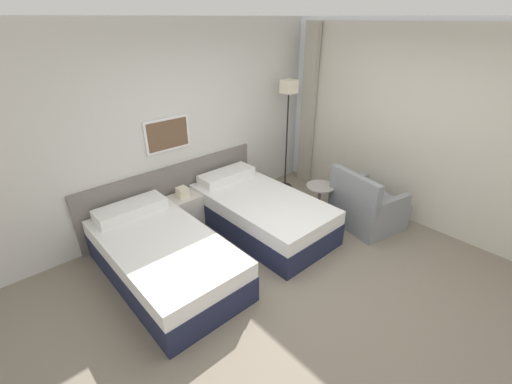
# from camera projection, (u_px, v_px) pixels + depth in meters

# --- Properties ---
(ground_plane) EXTENTS (16.00, 16.00, 0.00)m
(ground_plane) POSITION_uv_depth(u_px,v_px,m) (310.00, 283.00, 3.87)
(ground_plane) COLOR slate
(wall_headboard) EXTENTS (10.00, 0.10, 2.70)m
(wall_headboard) POSITION_uv_depth(u_px,v_px,m) (189.00, 128.00, 4.77)
(wall_headboard) COLOR silver
(wall_headboard) RESTS_ON ground_plane
(wall_window) EXTENTS (0.21, 4.75, 2.70)m
(wall_window) POSITION_uv_depth(u_px,v_px,m) (425.00, 130.00, 4.55)
(wall_window) COLOR white
(wall_window) RESTS_ON ground_plane
(bed_near_door) EXTENTS (1.07, 2.01, 0.63)m
(bed_near_door) POSITION_uv_depth(u_px,v_px,m) (163.00, 257.00, 3.88)
(bed_near_door) COLOR #1E233D
(bed_near_door) RESTS_ON ground_plane
(bed_near_window) EXTENTS (1.07, 2.01, 0.63)m
(bed_near_window) POSITION_uv_depth(u_px,v_px,m) (260.00, 212.00, 4.78)
(bed_near_window) COLOR #1E233D
(bed_near_window) RESTS_ON ground_plane
(nightstand) EXTENTS (0.47, 0.35, 0.60)m
(nightstand) POSITION_uv_depth(u_px,v_px,m) (185.00, 210.00, 4.85)
(nightstand) COLOR beige
(nightstand) RESTS_ON ground_plane
(floor_lamp) EXTENTS (0.24, 0.24, 1.82)m
(floor_lamp) POSITION_uv_depth(u_px,v_px,m) (288.00, 103.00, 5.40)
(floor_lamp) COLOR black
(floor_lamp) RESTS_ON ground_plane
(side_table) EXTENTS (0.41, 0.41, 0.51)m
(side_table) POSITION_uv_depth(u_px,v_px,m) (320.00, 195.00, 5.01)
(side_table) COLOR gray
(side_table) RESTS_ON ground_plane
(armchair) EXTENTS (0.91, 0.98, 0.85)m
(armchair) POSITION_uv_depth(u_px,v_px,m) (366.00, 208.00, 4.85)
(armchair) COLOR gray
(armchair) RESTS_ON ground_plane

